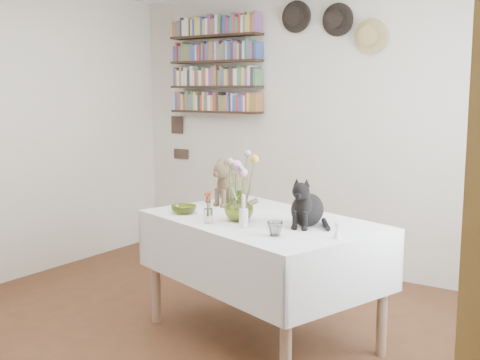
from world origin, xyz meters
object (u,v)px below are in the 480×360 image
Objects in this scene: tabby_cat at (235,180)px; bookshelf_unit at (216,66)px; flower_vase at (239,206)px; dining_table at (262,249)px; black_cat at (307,201)px.

bookshelf_unit reaches higher than tabby_cat.
dining_table is at bearing 54.73° from flower_vase.
tabby_cat is 1.81× the size of flower_vase.
flower_vase is at bearing -50.28° from bookshelf_unit.
black_cat is at bearing -2.91° from dining_table.
bookshelf_unit reaches higher than flower_vase.
flower_vase is (0.33, -0.44, -0.08)m from tabby_cat.
tabby_cat is at bearing 126.86° from flower_vase.
flower_vase is (-0.09, -0.13, 0.29)m from dining_table.
flower_vase is at bearing -125.27° from dining_table.
dining_table is 0.33m from flower_vase.
dining_table is 2.51m from bookshelf_unit.
flower_vase is (-0.42, -0.11, -0.06)m from black_cat.
bookshelf_unit is at bearing 133.70° from dining_table.
tabby_cat is at bearing -49.32° from bookshelf_unit.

